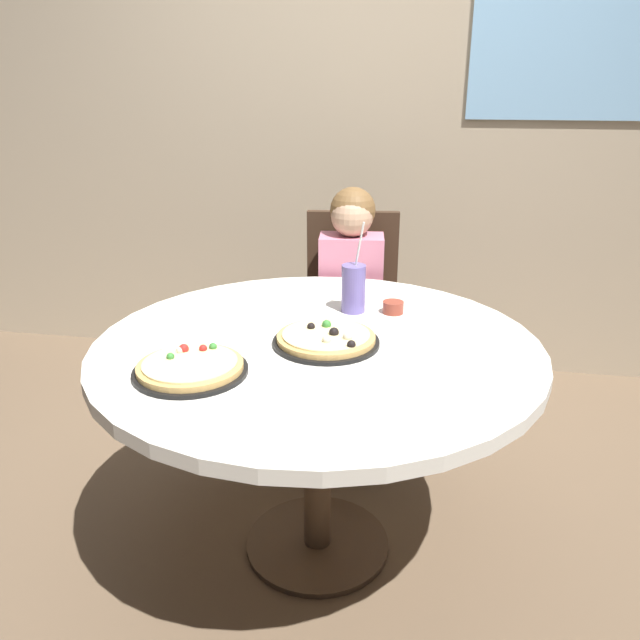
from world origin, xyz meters
The scene contains 9 objects.
ground_plane centered at (0.00, 0.00, 0.00)m, with size 8.00×8.00×0.00m, color brown.
wall_with_window centered at (0.01, 1.63, 1.45)m, with size 5.20×0.14×2.90m.
dining_table centered at (0.00, 0.00, 0.66)m, with size 1.33×1.33×0.75m.
chair_wooden centered at (-0.01, 0.89, 0.53)m, with size 0.44×0.44×0.95m.
diner_child centered at (0.01, 0.71, 0.48)m, with size 0.29×0.42×1.08m.
pizza_veggie centered at (0.03, -0.01, 0.77)m, with size 0.32×0.32×0.05m.
pizza_cheese centered at (-0.29, -0.27, 0.77)m, with size 0.30×0.30×0.05m.
soda_cup centered at (0.07, 0.28, 0.83)m, with size 0.08×0.08×0.31m.
sauce_bowl centered at (0.21, 0.29, 0.77)m, with size 0.07×0.07×0.04m, color brown.
Camera 1 is at (0.31, -1.69, 1.47)m, focal length 35.15 mm.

